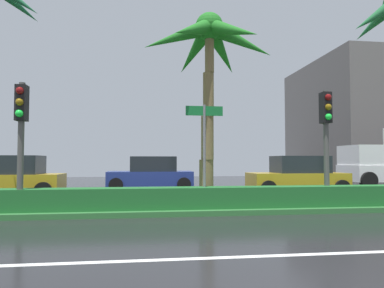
{
  "coord_description": "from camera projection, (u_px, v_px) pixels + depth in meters",
  "views": [
    {
      "loc": [
        -1.83,
        -3.46,
        1.52
      ],
      "look_at": [
        0.36,
        12.99,
        2.29
      ],
      "focal_mm": 33.01,
      "sensor_mm": 36.0,
      "label": 1
    }
  ],
  "objects": [
    {
      "name": "ground_plane",
      "position": [
        197.0,
        205.0,
        12.51
      ],
      "size": [
        90.0,
        42.0,
        0.1
      ],
      "primitive_type": "cube",
      "color": "black"
    },
    {
      "name": "near_lane_divider_stripe",
      "position": [
        261.0,
        256.0,
        5.58
      ],
      "size": [
        81.0,
        0.14,
        0.01
      ],
      "primitive_type": "cube",
      "color": "white",
      "rests_on": "ground_plane"
    },
    {
      "name": "median_strip",
      "position": [
        201.0,
        205.0,
        11.52
      ],
      "size": [
        85.5,
        4.0,
        0.15
      ],
      "primitive_type": "cube",
      "color": "#2D6B33",
      "rests_on": "ground_plane"
    },
    {
      "name": "median_hedge",
      "position": [
        209.0,
        197.0,
        10.15
      ],
      "size": [
        76.5,
        0.7,
        0.6
      ],
      "color": "#1E6028",
      "rests_on": "median_strip"
    },
    {
      "name": "palm_tree_centre_left",
      "position": [
        209.0,
        51.0,
        11.32
      ],
      "size": [
        4.36,
        4.06,
        6.13
      ],
      "color": "brown",
      "rests_on": "median_strip"
    },
    {
      "name": "traffic_signal_median_left",
      "position": [
        21.0,
        122.0,
        9.35
      ],
      "size": [
        0.28,
        0.43,
        3.45
      ],
      "color": "#4C4C47",
      "rests_on": "median_strip"
    },
    {
      "name": "traffic_signal_median_right",
      "position": [
        326.0,
        126.0,
        10.87
      ],
      "size": [
        0.28,
        0.43,
        3.55
      ],
      "color": "#4C4C47",
      "rests_on": "median_strip"
    },
    {
      "name": "street_name_sign",
      "position": [
        204.0,
        141.0,
        10.29
      ],
      "size": [
        1.1,
        0.08,
        3.0
      ],
      "color": "slate",
      "rests_on": "median_strip"
    },
    {
      "name": "car_in_traffic_leading",
      "position": [
        9.0,
        177.0,
        14.43
      ],
      "size": [
        4.3,
        2.02,
        1.72
      ],
      "rotation": [
        0.0,
        0.0,
        3.14
      ],
      "color": "#B28C1E",
      "rests_on": "ground_plane"
    },
    {
      "name": "car_in_traffic_second",
      "position": [
        151.0,
        174.0,
        18.12
      ],
      "size": [
        4.3,
        2.02,
        1.72
      ],
      "rotation": [
        0.0,
        0.0,
        3.14
      ],
      "color": "navy",
      "rests_on": "ground_plane"
    },
    {
      "name": "car_in_traffic_third",
      "position": [
        298.0,
        176.0,
        15.92
      ],
      "size": [
        4.3,
        2.02,
        1.72
      ],
      "rotation": [
        0.0,
        0.0,
        3.14
      ],
      "color": "#B28C1E",
      "rests_on": "ground_plane"
    },
    {
      "name": "building_far_right",
      "position": [
        383.0,
        121.0,
        34.19
      ],
      "size": [
        14.59,
        12.73,
        10.77
      ],
      "color": "#605B59",
      "rests_on": "ground_plane"
    }
  ]
}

